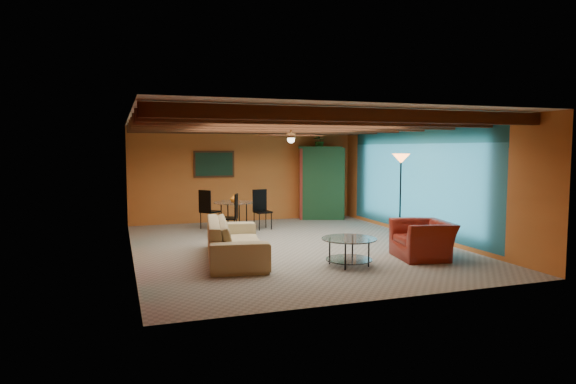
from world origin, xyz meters
name	(u,v)px	position (x,y,z in m)	size (l,w,h in m)	color
room	(289,136)	(0.00, 0.11, 2.36)	(6.52, 8.01, 2.71)	gray
sofa	(235,240)	(-1.41, -0.85, 0.38)	(2.59, 1.01, 0.75)	tan
armchair	(423,240)	(1.99, -1.92, 0.36)	(1.10, 0.96, 0.71)	maroon
coffee_table	(349,252)	(0.39, -2.01, 0.25)	(0.99, 0.99, 0.50)	white
dining_table	(234,211)	(-0.73, 2.27, 0.52)	(1.99, 1.99, 1.03)	white
armoire	(320,184)	(2.20, 3.70, 1.04)	(1.19, 0.58, 2.09)	maroon
floor_lamp	(400,196)	(2.65, -0.03, 0.99)	(0.40, 0.40, 1.98)	black
ceiling_fan	(291,136)	(0.00, 0.00, 2.36)	(1.50, 1.50, 0.44)	#472614
painting	(214,164)	(-0.90, 3.96, 1.65)	(1.05, 0.03, 0.65)	black
potted_plant	(320,140)	(2.20, 3.70, 2.33)	(0.43, 0.37, 0.47)	#26661E
vase	(234,187)	(-0.73, 2.27, 1.13)	(0.19, 0.19, 0.20)	orange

